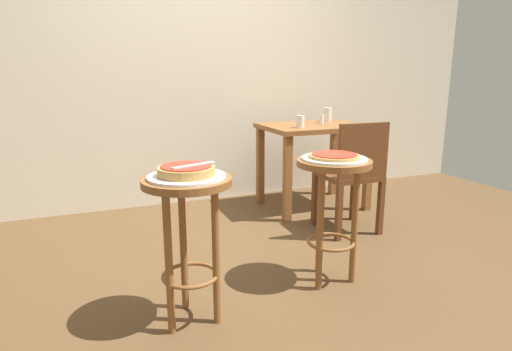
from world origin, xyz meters
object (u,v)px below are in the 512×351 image
cup_far_edge (328,114)px  condiment_shaker (322,119)px  serving_plate_middle (334,159)px  cup_near_edge (300,122)px  pizza_foreground (186,170)px  pizza_middle (334,156)px  stool_middle (333,192)px  dining_table (314,140)px  wooden_chair (353,173)px  serving_plate_foreground (187,177)px  stool_foreground (188,216)px  pizza_server_knife (194,165)px

cup_far_edge → condiment_shaker: size_ratio=1.64×
serving_plate_middle → cup_near_edge: cup_near_edge is taller
pizza_foreground → pizza_middle: size_ratio=0.93×
stool_middle → dining_table: (0.63, 1.32, 0.07)m
cup_far_edge → wooden_chair: 0.98m
serving_plate_middle → pizza_middle: pizza_middle is taller
pizza_foreground → serving_plate_middle: (0.85, 0.10, -0.03)m
serving_plate_foreground → stool_middle: bearing=6.9°
stool_foreground → cup_near_edge: size_ratio=7.14×
stool_foreground → cup_near_edge: (1.26, 1.27, 0.26)m
dining_table → wooden_chair: (-0.06, -0.70, -0.15)m
dining_table → pizza_server_knife: bearing=-135.2°
pizza_foreground → serving_plate_middle: pizza_foreground is taller
serving_plate_middle → pizza_foreground: bearing=-173.1°
serving_plate_middle → pizza_server_knife: bearing=-171.5°
cup_near_edge → condiment_shaker: size_ratio=1.31×
stool_foreground → cup_near_edge: 1.81m
serving_plate_middle → wooden_chair: bearing=47.4°
cup_near_edge → condiment_shaker: bearing=30.9°
stool_middle → dining_table: 1.46m
cup_far_edge → pizza_server_knife: bearing=-136.4°
stool_foreground → condiment_shaker: size_ratio=9.35×
serving_plate_foreground → dining_table: bearing=43.8°
pizza_server_knife → pizza_foreground: bearing=127.5°
serving_plate_middle → wooden_chair: size_ratio=0.43×
stool_foreground → pizza_foreground: (-0.00, -0.00, 0.22)m
dining_table → wooden_chair: wooden_chair is taller
wooden_chair → serving_plate_foreground: bearing=-153.0°
pizza_foreground → serving_plate_foreground: bearing=26.6°
stool_middle → pizza_server_knife: pizza_server_knife is taller
pizza_middle → stool_foreground: bearing=-173.1°
pizza_server_knife → dining_table: bearing=25.9°
wooden_chair → cup_far_edge: bearing=71.0°
stool_foreground → pizza_middle: 0.88m
serving_plate_foreground → cup_near_edge: 1.79m
dining_table → cup_near_edge: (-0.22, -0.15, 0.18)m
pizza_foreground → wooden_chair: bearing=27.0°
dining_table → wooden_chair: bearing=-94.8°
dining_table → condiment_shaker: bearing=20.6°
dining_table → wooden_chair: 0.71m
stool_foreground → serving_plate_foreground: (-0.00, -0.00, 0.19)m
stool_middle → pizza_middle: size_ratio=2.58×
dining_table → cup_near_edge: 0.33m
pizza_middle → wooden_chair: 0.89m
pizza_foreground → cup_near_edge: cup_near_edge is taller
dining_table → cup_near_edge: cup_near_edge is taller
serving_plate_foreground → wooden_chair: (1.43, 0.73, -0.27)m
stool_foreground → pizza_server_knife: (0.03, -0.02, 0.24)m
stool_middle → pizza_server_knife: (-0.82, -0.12, 0.24)m
dining_table → cup_far_edge: (0.24, 0.18, 0.20)m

